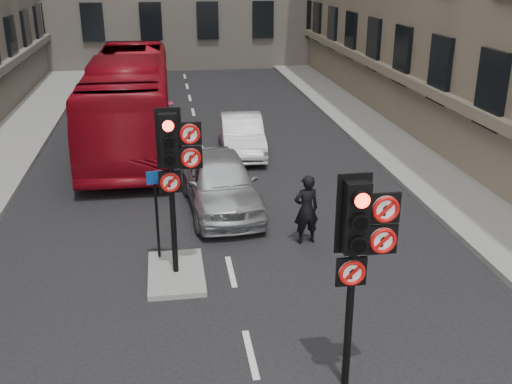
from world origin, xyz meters
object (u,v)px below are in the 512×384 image
object	(u,v)px
car_silver	(221,182)
motorcyclist	(306,209)
car_pink	(154,133)
signal_near	(360,240)
motorcycle	(202,187)
bus_red	(130,100)
car_white	(242,135)
info_sign	(156,202)
signal_far	(174,157)

from	to	relation	value
car_silver	motorcyclist	xyz separation A→B (m)	(1.82, -2.43, 0.08)
car_pink	motorcyclist	size ratio (longest dim) A/B	2.68
signal_near	motorcycle	distance (m)	8.34
car_silver	motorcyclist	world-z (taller)	motorcyclist
car_pink	bus_red	xyz separation A→B (m)	(-0.83, 1.16, 0.96)
car_white	car_pink	xyz separation A→B (m)	(-3.05, 0.71, 0.00)
car_pink	bus_red	distance (m)	1.72
info_sign	signal_near	bearing A→B (deg)	-69.57
signal_near	car_silver	distance (m)	7.96
bus_red	car_silver	bearing A→B (deg)	-68.38
car_silver	bus_red	distance (m)	7.38
signal_near	car_white	xyz separation A→B (m)	(-0.10, 12.60, -1.92)
signal_far	car_white	xyz separation A→B (m)	(2.50, 8.60, -2.04)
signal_near	car_silver	size ratio (longest dim) A/B	0.78
motorcyclist	info_sign	bearing A→B (deg)	-0.24
car_silver	info_sign	size ratio (longest dim) A/B	2.22
car_pink	info_sign	world-z (taller)	info_sign
signal_far	car_silver	bearing A→B (deg)	70.97
car_white	motorcycle	bearing A→B (deg)	-107.16
motorcyclist	bus_red	bearing A→B (deg)	-72.21
car_pink	signal_near	bearing A→B (deg)	-77.77
bus_red	motorcycle	bearing A→B (deg)	-71.39
car_pink	motorcyclist	xyz separation A→B (m)	(3.63, -8.10, 0.19)
signal_far	motorcyclist	size ratio (longest dim) A/B	2.08
motorcyclist	info_sign	distance (m)	3.59
car_pink	info_sign	size ratio (longest dim) A/B	2.24
signal_far	motorcycle	xyz separation A→B (m)	(0.77, 3.88, -2.15)
motorcyclist	info_sign	world-z (taller)	info_sign
motorcycle	car_white	bearing A→B (deg)	72.39
car_silver	bus_red	xyz separation A→B (m)	(-2.64, 6.84, 0.85)
car_white	motorcycle	world-z (taller)	car_white
signal_far	motorcycle	bearing A→B (deg)	78.79
car_pink	motorcyclist	world-z (taller)	motorcyclist
signal_near	motorcyclist	distance (m)	5.51
signal_near	motorcycle	xyz separation A→B (m)	(-1.83, 7.88, -2.03)
car_silver	car_white	size ratio (longest dim) A/B	1.13
car_pink	info_sign	distance (m)	8.61
signal_near	signal_far	size ratio (longest dim) A/B	1.00
signal_far	car_silver	xyz separation A→B (m)	(1.26, 3.64, -1.92)
car_silver	car_pink	bearing A→B (deg)	103.85
car_pink	motorcycle	bearing A→B (deg)	-77.39
car_pink	bus_red	size ratio (longest dim) A/B	0.40
car_silver	car_pink	distance (m)	5.96
motorcycle	car_pink	bearing A→B (deg)	106.22
car_white	motorcyclist	size ratio (longest dim) A/B	2.35
signal_far	car_white	size ratio (longest dim) A/B	0.88
car_white	signal_near	bearing A→B (deg)	-86.58
signal_far	info_sign	world-z (taller)	signal_far
car_silver	bus_red	world-z (taller)	bus_red
car_white	car_silver	bearing A→B (deg)	-101.10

